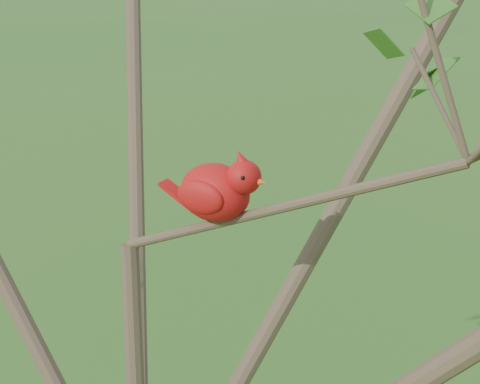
{
  "coord_description": "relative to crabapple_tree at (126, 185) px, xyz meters",
  "views": [
    {
      "loc": [
        0.61,
        -1.01,
        2.52
      ],
      "look_at": [
        0.19,
        0.08,
        2.1
      ],
      "focal_mm": 55.0,
      "sensor_mm": 36.0,
      "label": 1
    }
  ],
  "objects": [
    {
      "name": "crabapple_tree",
      "position": [
        0.0,
        0.0,
        0.0
      ],
      "size": [
        2.35,
        2.05,
        2.95
      ],
      "color": "#413223",
      "rests_on": "ground"
    },
    {
      "name": "cardinal",
      "position": [
        0.12,
        0.11,
        -0.03
      ],
      "size": [
        0.21,
        0.12,
        0.15
      ],
      "rotation": [
        0.0,
        0.0,
        -0.15
      ],
      "color": "red",
      "rests_on": "ground"
    }
  ]
}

